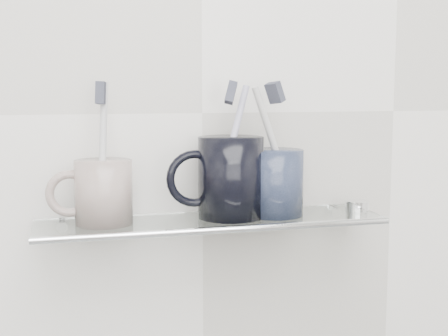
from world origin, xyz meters
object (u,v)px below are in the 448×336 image
object	(u,v)px
mug_right	(274,182)
mug_center	(231,177)
shelf_glass	(212,221)
mug_left	(104,192)

from	to	relation	value
mug_right	mug_center	bearing A→B (deg)	-165.84
mug_center	mug_right	xyz separation A→B (m)	(0.07, 0.00, -0.01)
mug_center	mug_right	bearing A→B (deg)	9.69
mug_center	mug_right	distance (m)	0.07
shelf_glass	mug_right	xyz separation A→B (m)	(0.10, 0.00, 0.05)
mug_left	mug_center	world-z (taller)	mug_center
mug_left	mug_right	size ratio (longest dim) A/B	0.91
shelf_glass	mug_center	bearing A→B (deg)	9.51
shelf_glass	mug_right	distance (m)	0.11
mug_left	mug_right	xyz separation A→B (m)	(0.25, 0.00, 0.00)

